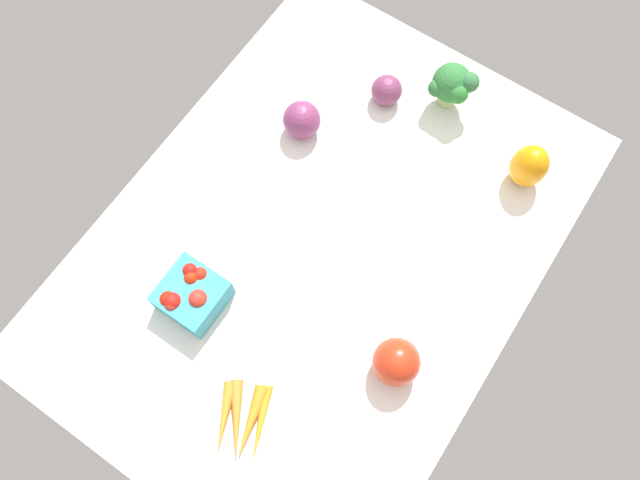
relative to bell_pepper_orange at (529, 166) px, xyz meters
The scene contains 8 objects.
tablecloth 42.15cm from the bell_pepper_orange, 36.91° to the right, with size 104.00×76.00×2.00cm, color white.
bell_pepper_orange is the anchor object (origin of this frame).
bell_pepper_red 45.13cm from the bell_pepper_orange, ahead, with size 8.22×8.22×9.09cm, color red.
carrot_bunch 69.93cm from the bell_pepper_orange, 14.87° to the right, with size 14.82×12.85×2.69cm.
red_onion_center 44.30cm from the bell_pepper_orange, 70.14° to the right, with size 7.50×7.50×7.50cm, color #74315A.
broccoli_head 21.68cm from the bell_pepper_orange, 107.76° to the right, with size 8.19×8.96×10.36cm.
red_onion_near_basket 31.61cm from the bell_pepper_orange, 90.64° to the right, with size 6.29×6.29×6.29cm, color #703153.
berry_basket 66.97cm from the bell_pepper_orange, 34.59° to the right, with size 10.60×10.60×7.32cm.
Camera 1 is at (32.88, 22.09, 113.44)cm, focal length 35.27 mm.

